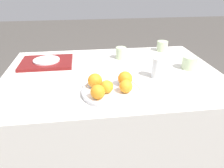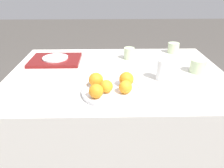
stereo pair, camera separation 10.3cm
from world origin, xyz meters
TOP-DOWN VIEW (x-y plane):
  - ground_plane at (0.00, 0.00)m, footprint 12.00×12.00m
  - table at (0.00, 0.00)m, footprint 1.25×0.90m
  - fruit_platter at (-0.04, -0.25)m, footprint 0.29×0.29m
  - orange_0 at (0.02, -0.28)m, footprint 0.06×0.06m
  - orange_1 at (-0.11, -0.21)m, footprint 0.07×0.07m
  - orange_2 at (-0.06, -0.27)m, footprint 0.06×0.06m
  - orange_3 at (0.03, -0.20)m, footprint 0.07×0.07m
  - orange_4 at (-0.11, -0.32)m, footprint 0.07×0.07m
  - water_glass at (0.24, -0.10)m, footprint 0.06×0.06m
  - serving_tray at (-0.40, 0.19)m, footprint 0.32×0.25m
  - side_plate at (-0.40, 0.19)m, footprint 0.16×0.16m
  - cup_0 at (0.42, 0.35)m, footprint 0.08×0.08m
  - cup_1 at (0.09, 0.23)m, footprint 0.07×0.07m
  - cup_2 at (0.47, -0.01)m, footprint 0.09×0.09m
  - napkin at (-0.06, 0.11)m, footprint 0.15×0.15m

SIDE VIEW (x-z plane):
  - ground_plane at x=0.00m, z-range 0.00..0.00m
  - table at x=0.00m, z-range 0.00..0.75m
  - napkin at x=-0.06m, z-range 0.75..0.76m
  - serving_tray at x=-0.40m, z-range 0.75..0.77m
  - fruit_platter at x=-0.04m, z-range 0.75..0.78m
  - side_plate at x=-0.40m, z-range 0.77..0.78m
  - cup_0 at x=0.42m, z-range 0.75..0.83m
  - cup_2 at x=0.47m, z-range 0.75..0.83m
  - cup_1 at x=0.09m, z-range 0.75..0.83m
  - orange_2 at x=-0.06m, z-range 0.77..0.83m
  - orange_0 at x=0.02m, z-range 0.77..0.83m
  - orange_4 at x=-0.11m, z-range 0.77..0.84m
  - orange_1 at x=-0.11m, z-range 0.77..0.84m
  - orange_3 at x=0.03m, z-range 0.77..0.84m
  - water_glass at x=0.24m, z-range 0.75..0.87m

